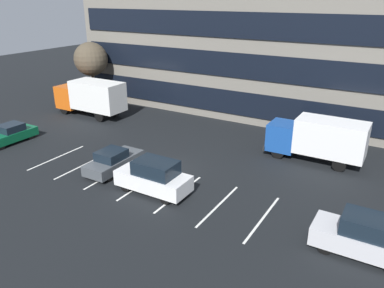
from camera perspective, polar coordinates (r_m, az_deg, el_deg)
ground_plane at (r=27.48m, az=-4.03°, el=-3.78°), size 120.00×120.00×0.00m
office_building at (r=40.93m, az=10.69°, el=17.41°), size 38.74×11.24×18.00m
lot_markings at (r=25.63m, az=-7.30°, el=-5.88°), size 16.94×5.40×0.01m
box_truck_blue at (r=29.54m, az=18.41°, el=0.91°), size 7.17×2.38×3.33m
box_truck_orange at (r=40.31m, az=-15.03°, el=6.97°), size 7.91×2.62×3.67m
sedan_forest at (r=35.57m, az=-25.71°, el=1.36°), size 1.83×4.37×1.56m
suv_white at (r=24.05m, az=-5.75°, el=-4.95°), size 4.81×2.04×2.17m
suv_silver at (r=20.30m, az=24.55°, el=-12.57°), size 4.65×1.97×2.10m
sedan_charcoal at (r=27.41m, az=-11.73°, el=-2.52°), size 1.89×4.51×1.61m
bare_tree at (r=44.37m, az=-14.99°, el=12.23°), size 3.70×3.70×6.93m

